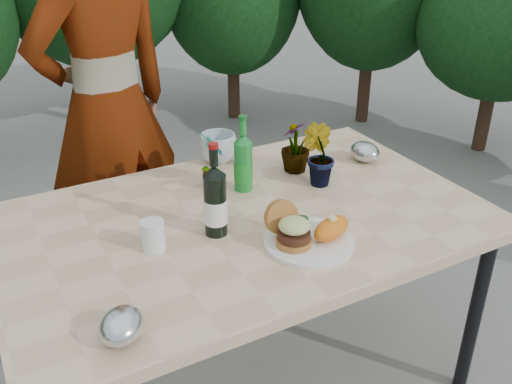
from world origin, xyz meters
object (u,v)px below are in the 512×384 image
person (108,108)px  wine_bottle (215,202)px  patio_table (245,231)px  dinner_plate (309,242)px

person → wine_bottle: bearing=77.7°
patio_table → person: 0.89m
patio_table → person: size_ratio=0.88×
dinner_plate → person: 1.13m
patio_table → wine_bottle: bearing=-159.0°
wine_bottle → person: 0.89m
patio_table → person: bearing=104.2°
dinner_plate → patio_table: bearing=111.9°
wine_bottle → patio_table: bearing=43.8°
person → patio_table: bearing=86.4°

